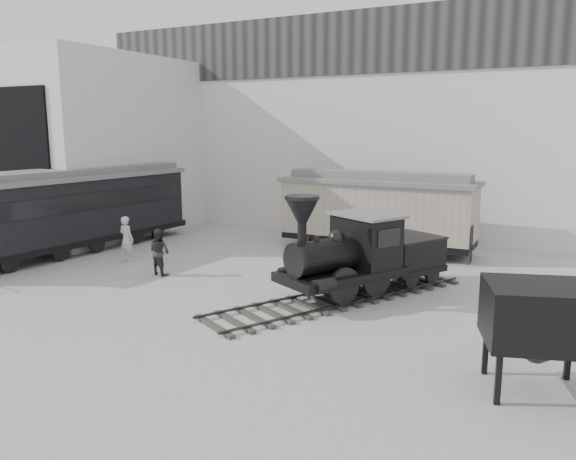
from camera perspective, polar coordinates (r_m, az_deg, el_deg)
The scene contains 9 objects.
ground at distance 16.14m, azimuth -5.02°, elevation -9.45°, with size 90.00×90.00×0.00m, color #9E9E9B.
north_wall at distance 28.97m, azimuth 11.00°, elevation 10.39°, with size 34.00×2.51×11.00m.
west_pavilion at distance 32.13m, azimuth -17.86°, elevation 8.18°, with size 7.00×12.11×9.00m.
locomotive at distance 18.42m, azimuth 7.12°, elevation -2.92°, with size 6.33×9.44×3.39m.
boxcar at distance 25.25m, azimuth 9.05°, elevation 2.07°, with size 8.68×2.73×3.55m.
passenger_coach at distance 26.40m, azimuth -21.18°, elevation 1.91°, with size 3.75×12.97×3.42m.
visitor_a at distance 23.96m, azimuth -16.09°, elevation -0.88°, with size 0.69×0.45×1.90m, color silver.
visitor_b at distance 21.54m, azimuth -12.94°, elevation -2.16°, with size 0.86×0.67×1.76m, color #292929.
coal_hopper at distance 12.78m, azimuth 24.11°, elevation -8.60°, with size 2.55×2.30×2.32m.
Camera 1 is at (8.13, -12.82, 5.47)m, focal length 35.00 mm.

